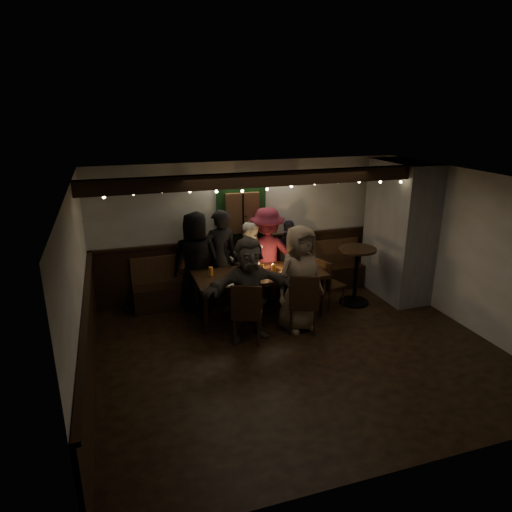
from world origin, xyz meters
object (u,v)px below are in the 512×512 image
object	(u,v)px
person_c	(248,263)
person_e	(289,258)
chair_near_left	(247,310)
high_top	(356,269)
dining_table	(259,277)
person_a	(196,262)
person_g	(299,279)
person_b	(220,257)
chair_near_right	(303,300)
chair_end	(327,281)
person_f	(249,289)
person_d	(267,254)

from	to	relation	value
person_c	person_e	size ratio (longest dim) A/B	1.04
chair_near_left	high_top	distance (m)	2.53
high_top	dining_table	bearing A→B (deg)	178.85
person_a	person_g	world-z (taller)	person_a
person_b	high_top	bearing A→B (deg)	157.92
chair_near_left	chair_near_right	world-z (taller)	chair_near_right
dining_table	chair_end	world-z (taller)	dining_table
high_top	person_f	size ratio (longest dim) A/B	0.64
chair_end	person_e	size ratio (longest dim) A/B	0.63
person_g	chair_near_left	bearing A→B (deg)	-179.63
person_d	chair_end	bearing A→B (deg)	147.34
person_e	chair_near_right	bearing A→B (deg)	77.75
person_d	person_g	size ratio (longest dim) A/B	1.00
dining_table	chair_end	distance (m)	1.29
person_f	person_g	bearing A→B (deg)	1.84
chair_near_right	chair_end	xyz separation A→B (m)	(0.80, 0.77, -0.05)
person_e	person_g	bearing A→B (deg)	75.98
high_top	person_c	world-z (taller)	person_c
person_a	chair_end	bearing A→B (deg)	-174.39
chair_end	person_b	distance (m)	2.00
dining_table	person_g	bearing A→B (deg)	-54.97
chair_near_left	high_top	size ratio (longest dim) A/B	0.93
person_a	high_top	bearing A→B (deg)	-170.10
chair_near_left	person_c	distance (m)	1.61
high_top	person_g	distance (m)	1.56
person_c	high_top	bearing A→B (deg)	178.64
dining_table	person_f	distance (m)	0.84
chair_end	high_top	world-z (taller)	high_top
person_e	person_b	bearing A→B (deg)	1.03
person_e	person_g	world-z (taller)	person_g
chair_end	person_b	world-z (taller)	person_b
high_top	person_g	xyz separation A→B (m)	(-1.42, -0.62, 0.21)
person_d	high_top	bearing A→B (deg)	161.96
person_f	person_g	world-z (taller)	person_g
dining_table	chair_end	xyz separation A→B (m)	(1.27, -0.08, -0.21)
person_g	person_d	bearing A→B (deg)	81.26
dining_table	chair_near_left	size ratio (longest dim) A/B	2.22
chair_near_left	person_f	size ratio (longest dim) A/B	0.60
chair_near_left	person_d	size ratio (longest dim) A/B	0.57
high_top	person_b	world-z (taller)	person_b
person_b	person_g	size ratio (longest dim) A/B	1.01
dining_table	person_d	xyz separation A→B (m)	(0.37, 0.67, 0.16)
person_g	person_e	bearing A→B (deg)	61.68
person_d	person_f	distance (m)	1.59
dining_table	person_e	distance (m)	1.14
chair_near_left	person_f	distance (m)	0.33
chair_near_right	person_f	bearing A→B (deg)	171.58
dining_table	high_top	xyz separation A→B (m)	(1.88, -0.04, -0.05)
chair_near_right	person_a	world-z (taller)	person_a
dining_table	high_top	world-z (taller)	high_top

